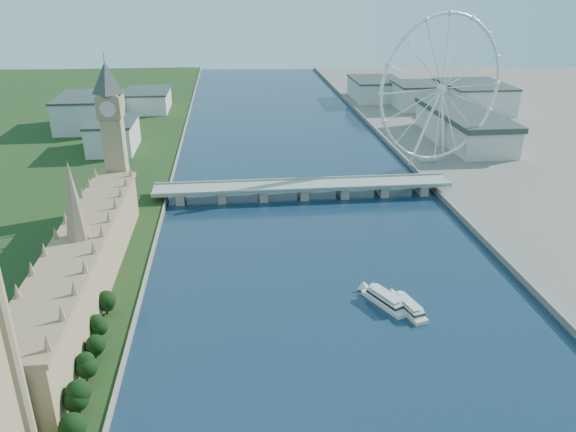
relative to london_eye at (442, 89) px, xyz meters
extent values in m
cube|color=tan|center=(-247.98, -185.08, -50.52)|extent=(24.00, 200.00, 28.00)
cone|color=#937A59|center=(-247.98, -185.08, -14.52)|extent=(12.00, 12.00, 40.00)
cube|color=tan|center=(-247.98, -77.08, -24.52)|extent=(13.00, 13.00, 80.00)
cube|color=#937A59|center=(-247.98, -77.08, 7.48)|extent=(15.00, 15.00, 14.00)
pyramid|color=#2D3833|center=(-247.98, -77.08, 35.48)|extent=(20.02, 20.02, 20.00)
cube|color=gray|center=(-119.98, -55.08, -59.02)|extent=(220.00, 22.00, 2.00)
cube|color=gray|center=(-209.98, -55.08, -63.77)|extent=(6.00, 20.00, 7.50)
cube|color=gray|center=(-179.98, -55.08, -63.77)|extent=(6.00, 20.00, 7.50)
cube|color=gray|center=(-149.98, -55.08, -63.77)|extent=(6.00, 20.00, 7.50)
cube|color=gray|center=(-119.98, -55.08, -63.77)|extent=(6.00, 20.00, 7.50)
cube|color=gray|center=(-89.98, -55.08, -63.77)|extent=(6.00, 20.00, 7.50)
cube|color=gray|center=(-59.98, -55.08, -63.77)|extent=(6.00, 20.00, 7.50)
cube|color=gray|center=(-29.98, -55.08, -63.77)|extent=(6.00, 20.00, 7.50)
torus|color=silver|center=(0.02, -0.08, 0.48)|extent=(113.60, 39.12, 118.60)
cylinder|color=silver|center=(0.02, -0.08, 0.48)|extent=(7.25, 6.61, 6.00)
cube|color=gray|center=(-2.98, 9.92, -63.52)|extent=(14.00, 10.00, 2.00)
cube|color=beige|center=(-279.98, 74.92, -51.52)|extent=(40.00, 60.00, 26.00)
cube|color=beige|center=(-319.98, 164.92, -48.52)|extent=(60.00, 80.00, 32.00)
cube|color=beige|center=(-269.98, 244.92, -53.52)|extent=(50.00, 70.00, 22.00)
cube|color=beige|center=(60.02, 224.92, -50.52)|extent=(60.00, 60.00, 28.00)
cube|color=beige|center=(120.02, 204.92, -49.52)|extent=(70.00, 90.00, 30.00)
cube|color=beige|center=(20.02, 284.92, -52.52)|extent=(60.00, 80.00, 24.00)
camera|label=1|loc=(-171.64, -443.40, 83.51)|focal=35.00mm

